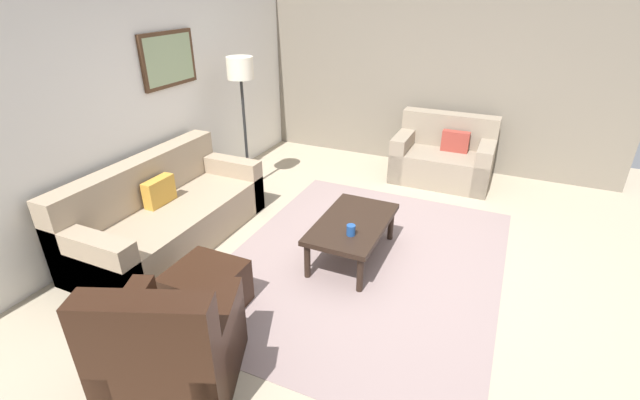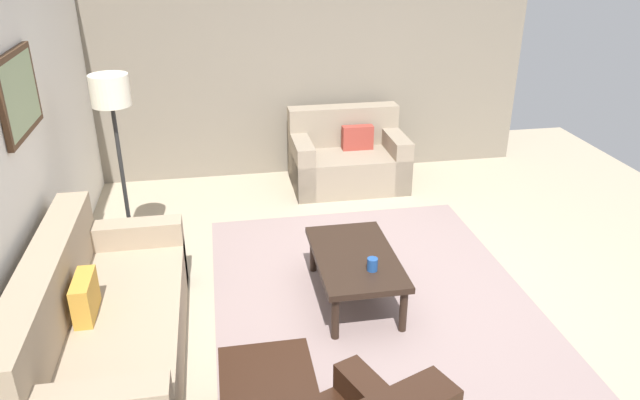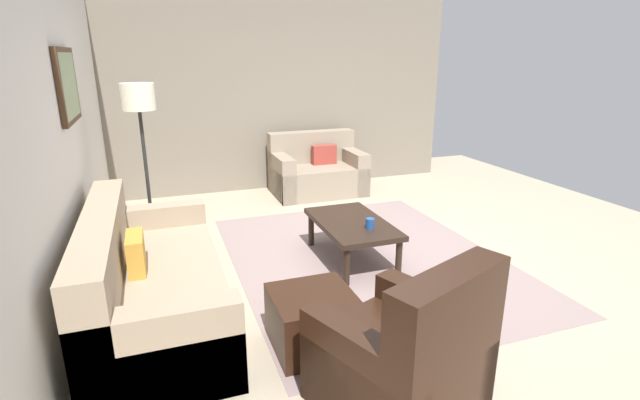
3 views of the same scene
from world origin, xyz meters
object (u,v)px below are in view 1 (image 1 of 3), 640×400
Objects in this scene: coffee_table at (353,226)px; framed_artwork at (169,59)px; ottoman at (207,290)px; lamp_standing at (241,82)px; couch_main at (164,215)px; cup at (351,230)px; couch_loveseat at (444,158)px; armchair_leather at (170,356)px.

framed_artwork is (0.38, 2.36, 1.38)m from coffee_table.
lamp_standing is at bearing 24.54° from ottoman.
cup is at bearing -82.73° from couch_main.
couch_loveseat is at bearing -8.30° from cup.
coffee_table is 0.28m from cup.
couch_main is at bearing 56.21° from ottoman.
armchair_leather is 1.28× the size of framed_artwork.
framed_artwork is at bearing 125.70° from couch_loveseat.
framed_artwork is at bearing 80.94° from coffee_table.
coffee_table is at bearing -99.06° from framed_artwork.
lamp_standing reaches higher than cup.
cup is (0.26, -2.01, 0.17)m from couch_main.
framed_artwork is (0.88, 0.43, 1.44)m from couch_main.
coffee_table is 10.82× the size of cup.
lamp_standing is (-1.40, 2.32, 1.11)m from couch_loveseat.
armchair_leather is (-4.42, 0.98, 0.01)m from couch_loveseat.
cup is at bearing -123.02° from lamp_standing.
framed_artwork is (2.39, 1.84, 1.43)m from armchair_leather.
coffee_table is at bearing 169.15° from couch_loveseat.
lamp_standing reaches higher than armchair_leather.
framed_artwork reaches higher than cup.
armchair_leather is 1.86× the size of ottoman.
cup is (0.99, -0.90, 0.26)m from ottoman.
framed_artwork reaches higher than ottoman.
couch_loveseat is 0.76× the size of lamp_standing.
ottoman is 2.75m from lamp_standing.
couch_loveseat is 2.93m from lamp_standing.
cup is 0.06× the size of lamp_standing.
lamp_standing reaches higher than coffee_table.
couch_main reaches higher than cup.
coffee_table is at bearing 16.39° from cup.
cup reaches higher than ottoman.
armchair_leather reaches higher than couch_loveseat.
framed_artwork is (1.62, 1.53, 1.53)m from ottoman.
ottoman is 1.37m from cup.
armchair_leather reaches higher than coffee_table.
armchair_leather is 0.95× the size of coffee_table.
lamp_standing is (2.25, 1.03, 1.21)m from ottoman.
framed_artwork is at bearing 141.14° from lamp_standing.
ottoman is 0.69× the size of framed_artwork.
couch_main and couch_loveseat have the same top height.
coffee_table is at bearing -75.34° from couch_main.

